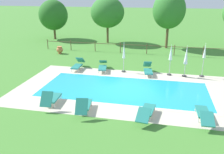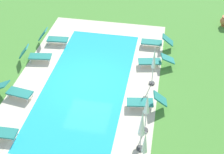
{
  "view_description": "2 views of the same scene",
  "coord_description": "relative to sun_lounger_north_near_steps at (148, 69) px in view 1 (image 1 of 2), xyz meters",
  "views": [
    {
      "loc": [
        2.24,
        -13.98,
        5.95
      ],
      "look_at": [
        -0.88,
        0.5,
        0.6
      ],
      "focal_mm": 38.3,
      "sensor_mm": 36.0,
      "label": 1
    },
    {
      "loc": [
        13.16,
        3.86,
        11.23
      ],
      "look_at": [
        -0.15,
        1.37,
        0.51
      ],
      "focal_mm": 52.17,
      "sensor_mm": 36.0,
      "label": 2
    }
  ],
  "objects": [
    {
      "name": "perimeter_fence",
      "position": [
        -0.57,
        6.21,
        0.3
      ],
      "size": [
        21.47,
        0.08,
        1.05
      ],
      "color": "brown",
      "rests_on": "ground"
    },
    {
      "name": "sun_lounger_north_mid",
      "position": [
        -2.79,
        -6.79,
        0.02
      ],
      "size": [
        0.87,
        1.91,
        1.0
      ],
      "color": "#237A70",
      "rests_on": "ground"
    },
    {
      "name": "patio_umbrella_closed_row_centre",
      "position": [
        3.92,
        0.27,
        1.27
      ],
      "size": [
        0.32,
        0.32,
        2.49
      ],
      "color": "#383838",
      "rests_on": "ground"
    },
    {
      "name": "patio_umbrella_closed_row_mid_east",
      "position": [
        1.58,
        0.13,
        1.15
      ],
      "size": [
        0.32,
        0.32,
        2.32
      ],
      "color": "#383838",
      "rests_on": "ground"
    },
    {
      "name": "tree_west_mid",
      "position": [
        -12.93,
        11.64,
        2.68
      ],
      "size": [
        3.64,
        3.64,
        4.96
      ],
      "color": "brown",
      "rests_on": "ground"
    },
    {
      "name": "sun_lounger_north_near_steps",
      "position": [
        0.0,
        0.0,
        0.0
      ],
      "size": [
        0.89,
        2.03,
        0.88
      ],
      "color": "#237A70",
      "rests_on": "ground"
    },
    {
      "name": "sun_lounger_south_mid",
      "position": [
        3.14,
        -6.38,
        -0.03
      ],
      "size": [
        0.67,
        2.1,
        0.7
      ],
      "color": "#237A70",
      "rests_on": "ground"
    },
    {
      "name": "ground_plane",
      "position": [
        -1.29,
        -3.34,
        -0.38
      ],
      "size": [
        160.0,
        160.0,
        0.0
      ],
      "primitive_type": "plane",
      "color": "#478433"
    },
    {
      "name": "sun_lounger_south_near_corner",
      "position": [
        -4.81,
        -6.37,
        0.02
      ],
      "size": [
        0.75,
        1.88,
        1.01
      ],
      "color": "#237A70",
      "rests_on": "ground"
    },
    {
      "name": "patio_umbrella_closed_row_mid_west",
      "position": [
        -1.88,
        0.14,
        1.09
      ],
      "size": [
        0.32,
        0.32,
        2.34
      ],
      "color": "#383838",
      "rests_on": "ground"
    },
    {
      "name": "pool_deck_paving",
      "position": [
        -1.29,
        -3.34,
        -0.37
      ],
      "size": [
        13.86,
        7.72,
        0.01
      ],
      "primitive_type": "cube",
      "color": "beige",
      "rests_on": "ground"
    },
    {
      "name": "patio_umbrella_closed_row_west",
      "position": [
        2.67,
        0.04,
        1.12
      ],
      "size": [
        0.32,
        0.32,
        2.32
      ],
      "color": "#383838",
      "rests_on": "ground"
    },
    {
      "name": "sun_lounger_north_end",
      "position": [
        0.41,
        -6.7,
        -0.02
      ],
      "size": [
        0.88,
        2.11,
        0.76
      ],
      "color": "#237A70",
      "rests_on": "ground"
    },
    {
      "name": "tree_far_west",
      "position": [
        1.36,
        9.37,
        3.67
      ],
      "size": [
        3.42,
        3.42,
        6.01
      ],
      "color": "brown",
      "rests_on": "ground"
    },
    {
      "name": "sun_lounger_south_far",
      "position": [
        -3.56,
        0.16,
        -0.02
      ],
      "size": [
        0.99,
        2.14,
        0.72
      ],
      "color": "#237A70",
      "rests_on": "ground"
    },
    {
      "name": "sun_lounger_north_far",
      "position": [
        -5.61,
        0.07,
        -0.0
      ],
      "size": [
        0.65,
        2.0,
        0.86
      ],
      "color": "#237A70",
      "rests_on": "ground"
    },
    {
      "name": "tree_east_mid",
      "position": [
        -5.65,
        10.81,
        3.19
      ],
      "size": [
        3.94,
        3.94,
        5.35
      ],
      "color": "brown",
      "rests_on": "ground"
    },
    {
      "name": "swimming_pool_water",
      "position": [
        -1.29,
        -3.34,
        -0.37
      ],
      "size": [
        10.51,
        4.37,
        0.01
      ],
      "primitive_type": "cube",
      "color": "#23A8C1",
      "rests_on": "ground"
    },
    {
      "name": "terracotta_urn_near_fence",
      "position": [
        -9.12,
        4.5,
        0.01
      ],
      "size": [
        0.63,
        0.63,
        0.72
      ],
      "color": "#C67547",
      "rests_on": "ground"
    },
    {
      "name": "pool_coping_rim",
      "position": [
        -1.29,
        -3.34,
        -0.37
      ],
      "size": [
        10.99,
        4.85,
        0.01
      ],
      "color": "beige",
      "rests_on": "ground"
    }
  ]
}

